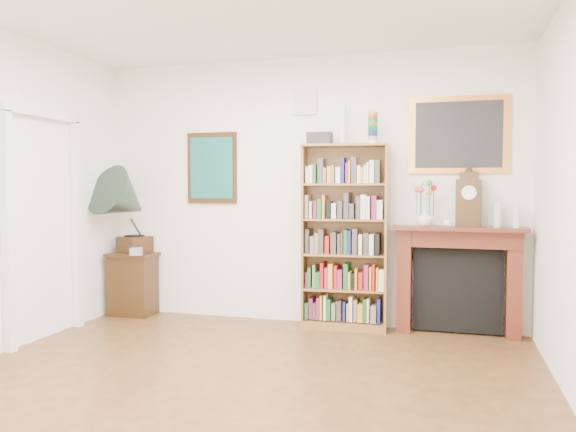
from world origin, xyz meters
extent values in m
cube|color=#4D2917|center=(0.00, 0.00, -0.01)|extent=(4.50, 5.00, 0.01)
cube|color=white|center=(0.00, 2.50, 1.40)|extent=(4.50, 0.01, 2.80)
cube|color=white|center=(-2.21, 0.73, 1.05)|extent=(0.08, 0.08, 2.10)
cube|color=white|center=(-2.21, 1.67, 1.05)|extent=(0.08, 0.08, 2.10)
cube|color=white|center=(-2.21, 1.20, 2.13)|extent=(0.08, 1.02, 0.08)
cube|color=black|center=(-1.05, 2.48, 1.65)|extent=(0.58, 0.03, 0.78)
cube|color=#135B53|center=(-1.05, 2.46, 1.65)|extent=(0.50, 0.01, 0.67)
cube|color=white|center=(0.00, 2.48, 2.35)|extent=(0.26, 0.03, 0.30)
cube|color=silver|center=(0.00, 2.46, 2.35)|extent=(0.22, 0.01, 0.26)
cube|color=orange|center=(1.55, 2.48, 1.95)|extent=(0.95, 0.03, 0.75)
cube|color=#262628|center=(1.55, 2.46, 1.95)|extent=(0.82, 0.01, 0.65)
cube|color=brown|center=(0.04, 2.33, 0.94)|extent=(0.05, 0.30, 1.87)
cube|color=brown|center=(0.87, 2.33, 0.94)|extent=(0.05, 0.30, 1.87)
cube|color=brown|center=(0.46, 2.33, 1.86)|extent=(0.88, 0.38, 0.03)
cube|color=brown|center=(0.46, 2.33, 0.04)|extent=(0.88, 0.38, 0.08)
cube|color=brown|center=(0.46, 2.47, 0.94)|extent=(0.86, 0.09, 1.87)
cube|color=brown|center=(0.46, 2.33, 0.40)|extent=(0.83, 0.35, 0.02)
cube|color=brown|center=(0.46, 2.33, 0.76)|extent=(0.83, 0.35, 0.02)
cube|color=brown|center=(0.46, 2.33, 1.11)|extent=(0.83, 0.35, 0.02)
cube|color=brown|center=(0.46, 2.33, 1.47)|extent=(0.83, 0.35, 0.02)
cube|color=black|center=(-1.94, 2.29, 0.35)|extent=(0.52, 0.38, 0.70)
cube|color=#4A1C11|center=(1.05, 2.39, 0.51)|extent=(0.14, 0.19, 1.02)
cube|color=#4A1C11|center=(2.07, 2.39, 0.51)|extent=(0.14, 0.19, 1.02)
cube|color=#4A1C11|center=(1.56, 2.39, 0.94)|extent=(1.17, 0.22, 0.17)
cube|color=#4A1C11|center=(1.56, 2.35, 1.04)|extent=(1.26, 0.33, 0.04)
cube|color=black|center=(1.56, 2.44, 0.43)|extent=(0.85, 0.09, 0.82)
cube|color=black|center=(-1.95, 2.36, 0.79)|extent=(0.38, 0.38, 0.18)
cylinder|color=black|center=(-1.95, 2.36, 0.89)|extent=(0.29, 0.29, 0.01)
cone|color=#2B3E32|center=(-1.95, 2.18, 1.29)|extent=(0.81, 0.90, 0.77)
cube|color=#B7B5C2|center=(-1.80, 2.14, 0.74)|extent=(0.15, 0.15, 0.08)
cube|color=black|center=(1.65, 2.35, 1.29)|extent=(0.24, 0.16, 0.45)
cylinder|color=white|center=(1.65, 2.28, 1.39)|extent=(0.13, 0.03, 0.13)
cube|color=black|center=(1.65, 2.35, 1.54)|extent=(0.18, 0.13, 0.08)
imported|color=white|center=(1.25, 2.33, 1.14)|extent=(0.21, 0.21, 0.17)
imported|color=white|center=(1.46, 2.31, 1.09)|extent=(0.09, 0.09, 0.06)
cylinder|color=silver|center=(1.91, 2.36, 1.18)|extent=(0.07, 0.07, 0.24)
cylinder|color=silver|center=(2.08, 2.35, 1.16)|extent=(0.06, 0.06, 0.20)
camera|label=1|loc=(1.45, -3.26, 1.44)|focal=35.00mm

